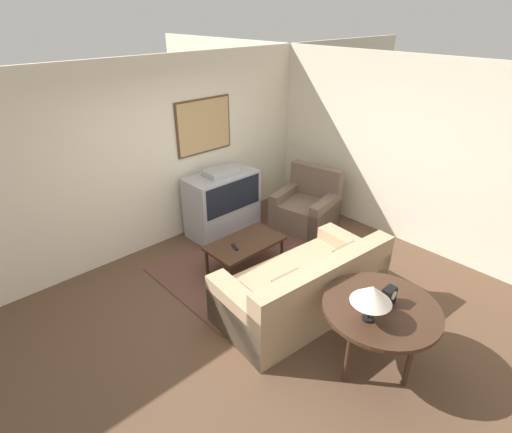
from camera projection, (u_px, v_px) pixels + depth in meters
The scene contains 12 objects.
ground_plane at pixel (264, 300), 4.96m from camera, with size 12.00×12.00×0.00m, color brown.
wall_back at pixel (162, 155), 5.71m from camera, with size 12.00×0.10×2.70m.
wall_right at pixel (392, 150), 5.91m from camera, with size 0.06×12.00×2.70m.
area_rug at pixel (248, 263), 5.68m from camera, with size 2.34×1.76×0.01m.
tv at pixel (222, 203), 6.27m from camera, with size 1.13×0.58×1.07m.
couch at pixel (304, 289), 4.67m from camera, with size 2.08×1.16×0.86m.
armchair at pixel (306, 208), 6.53m from camera, with size 1.01×1.04×0.96m.
coffee_table at pixel (245, 245), 5.40m from camera, with size 1.04×0.59×0.42m.
console_table at pixel (381, 312), 3.78m from camera, with size 1.11×1.11×0.73m.
table_lamp at pixel (372, 295), 3.47m from camera, with size 0.37×0.37×0.37m.
mantel_clock at pixel (389, 296), 3.76m from camera, with size 0.14×0.10×0.17m.
remote at pixel (235, 247), 5.25m from camera, with size 0.09×0.17×0.02m.
Camera 1 is at (-2.73, -2.79, 3.23)m, focal length 28.00 mm.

